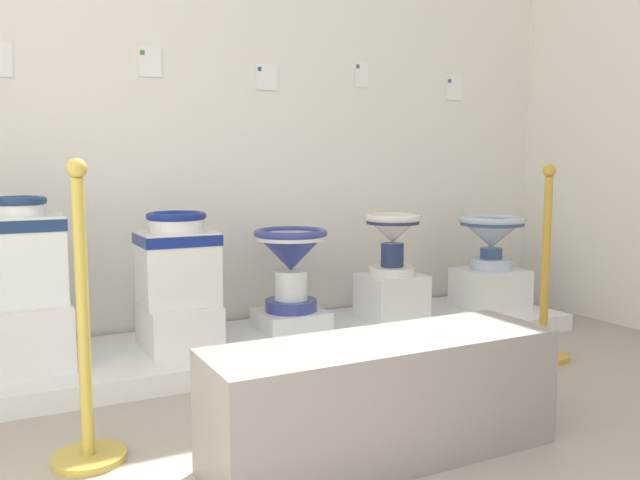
% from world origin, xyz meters
% --- Properties ---
extents(wall_back, '(4.13, 0.06, 3.03)m').
position_xyz_m(wall_back, '(1.96, 3.03, 1.51)').
color(wall_back, white).
rests_on(wall_back, ground_plane).
extents(display_platform, '(3.21, 0.77, 0.09)m').
position_xyz_m(display_platform, '(1.96, 2.60, 0.05)').
color(display_platform, white).
rests_on(display_platform, ground_plane).
extents(plinth_block_squat_floral, '(0.37, 0.34, 0.28)m').
position_xyz_m(plinth_block_squat_floral, '(0.68, 2.57, 0.23)').
color(plinth_block_squat_floral, white).
rests_on(plinth_block_squat_floral, display_platform).
extents(antique_toilet_squat_floral, '(0.35, 0.25, 0.46)m').
position_xyz_m(antique_toilet_squat_floral, '(0.68, 2.57, 0.60)').
color(antique_toilet_squat_floral, white).
rests_on(antique_toilet_squat_floral, plinth_block_squat_floral).
extents(plinth_block_central_ornate, '(0.33, 0.39, 0.21)m').
position_xyz_m(plinth_block_central_ornate, '(1.35, 2.58, 0.20)').
color(plinth_block_central_ornate, white).
rests_on(plinth_block_central_ornate, display_platform).
extents(antique_toilet_central_ornate, '(0.35, 0.30, 0.43)m').
position_xyz_m(antique_toilet_central_ornate, '(1.35, 2.58, 0.53)').
color(antique_toilet_central_ornate, white).
rests_on(antique_toilet_central_ornate, plinth_block_central_ornate).
extents(plinth_block_tall_cobalt, '(0.35, 0.32, 0.09)m').
position_xyz_m(plinth_block_tall_cobalt, '(1.98, 2.68, 0.14)').
color(plinth_block_tall_cobalt, white).
rests_on(plinth_block_tall_cobalt, display_platform).
extents(antique_toilet_tall_cobalt, '(0.39, 0.39, 0.43)m').
position_xyz_m(antique_toilet_tall_cobalt, '(1.98, 2.68, 0.48)').
color(antique_toilet_tall_cobalt, '#353E8E').
rests_on(antique_toilet_tall_cobalt, plinth_block_tall_cobalt).
extents(plinth_block_broad_patterned, '(0.33, 0.30, 0.25)m').
position_xyz_m(plinth_block_broad_patterned, '(2.58, 2.62, 0.22)').
color(plinth_block_broad_patterned, white).
rests_on(plinth_block_broad_patterned, display_platform).
extents(antique_toilet_broad_patterned, '(0.32, 0.32, 0.34)m').
position_xyz_m(antique_toilet_broad_patterned, '(2.58, 2.62, 0.57)').
color(antique_toilet_broad_patterned, white).
rests_on(antique_toilet_broad_patterned, plinth_block_broad_patterned).
extents(plinth_block_leftmost, '(0.37, 0.35, 0.23)m').
position_xyz_m(plinth_block_leftmost, '(3.27, 2.59, 0.21)').
color(plinth_block_leftmost, white).
rests_on(plinth_block_leftmost, display_platform).
extents(antique_toilet_leftmost, '(0.39, 0.39, 0.32)m').
position_xyz_m(antique_toilet_leftmost, '(3.27, 2.59, 0.55)').
color(antique_toilet_leftmost, silver).
rests_on(antique_toilet_leftmost, plinth_block_leftmost).
extents(info_placard_second, '(0.12, 0.01, 0.15)m').
position_xyz_m(info_placard_second, '(1.34, 3.00, 1.48)').
color(info_placard_second, white).
extents(info_placard_third, '(0.13, 0.01, 0.14)m').
position_xyz_m(info_placard_third, '(1.98, 3.00, 1.44)').
color(info_placard_third, white).
extents(info_placard_fourth, '(0.09, 0.01, 0.15)m').
position_xyz_m(info_placard_fourth, '(2.60, 3.00, 1.50)').
color(info_placard_fourth, white).
extents(info_placard_fifth, '(0.12, 0.01, 0.15)m').
position_xyz_m(info_placard_fifth, '(3.29, 3.00, 1.45)').
color(info_placard_fifth, white).
extents(stanchion_post_near_left, '(0.24, 0.24, 0.98)m').
position_xyz_m(stanchion_post_near_left, '(0.81, 1.73, 0.31)').
color(stanchion_post_near_left, gold).
rests_on(stanchion_post_near_left, ground_plane).
extents(stanchion_post_near_right, '(0.26, 0.26, 0.96)m').
position_xyz_m(stanchion_post_near_right, '(3.00, 1.89, 0.28)').
color(stanchion_post_near_right, gold).
rests_on(stanchion_post_near_right, ground_plane).
extents(museum_bench, '(1.19, 0.36, 0.40)m').
position_xyz_m(museum_bench, '(1.69, 1.32, 0.20)').
color(museum_bench, gray).
rests_on(museum_bench, ground_plane).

